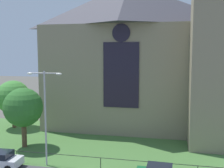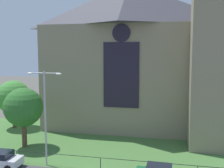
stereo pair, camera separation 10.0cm
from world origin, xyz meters
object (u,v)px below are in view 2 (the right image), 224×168
(church_building, at_px, (134,54))
(tree_left_far, at_px, (14,97))
(tree_left_near, at_px, (23,107))
(streetlamp_near, at_px, (45,107))

(church_building, relative_size, tree_left_far, 3.93)
(tree_left_near, xyz_separation_m, streetlamp_near, (4.65, -4.19, 1.11))
(church_building, distance_m, tree_left_far, 17.78)
(tree_left_far, height_order, streetlamp_near, streetlamp_near)
(church_building, bearing_deg, tree_left_near, -132.93)
(tree_left_near, relative_size, streetlamp_near, 0.75)
(church_building, xyz_separation_m, tree_left_far, (-16.15, -4.42, -5.99))
(church_building, relative_size, tree_left_near, 3.93)
(tree_left_far, bearing_deg, church_building, 15.29)
(streetlamp_near, bearing_deg, tree_left_near, 138.01)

